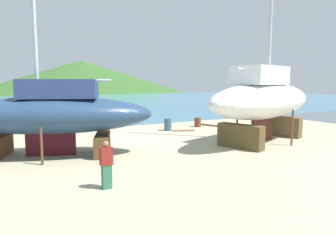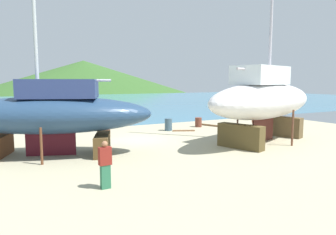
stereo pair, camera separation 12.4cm
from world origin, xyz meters
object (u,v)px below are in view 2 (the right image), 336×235
sailboat_small_center (264,100)px  worker (105,164)px  sailboat_far_slipway (51,114)px  barrel_by_slipway (106,130)px  barrel_rust_near (168,125)px  barrel_blue_faded (198,122)px  barrel_rust_far (258,121)px

sailboat_small_center → worker: 12.16m
sailboat_far_slipway → worker: 6.40m
barrel_by_slipway → barrel_rust_near: bearing=2.3°
barrel_by_slipway → barrel_blue_faded: bearing=5.3°
sailboat_far_slipway → barrel_blue_faded: 13.43m
barrel_blue_faded → worker: bearing=-135.7°
sailboat_far_slipway → sailboat_small_center: sailboat_small_center is taller
barrel_rust_near → barrel_blue_faded: barrel_rust_near is taller
worker → barrel_by_slipway: bearing=159.7°
barrel_rust_near → barrel_rust_far: (8.50, -0.88, -0.16)m
barrel_rust_near → barrel_blue_faded: bearing=9.9°
worker → barrel_blue_faded: worker is taller
barrel_rust_near → barrel_blue_faded: 3.22m
sailboat_small_center → barrel_by_slipway: size_ratio=17.76×
sailboat_small_center → barrel_by_slipway: 10.76m
barrel_rust_near → barrel_rust_far: bearing=-5.9°
barrel_by_slipway → sailboat_far_slipway: bearing=-135.0°
worker → barrel_blue_faded: size_ratio=2.21×
barrel_blue_faded → barrel_rust_far: size_ratio=0.99×
sailboat_far_slipway → barrel_by_slipway: size_ratio=16.19×
sailboat_far_slipway → sailboat_small_center: 12.64m
sailboat_small_center → worker: (-11.42, -3.78, -1.78)m
sailboat_far_slipway → barrel_rust_far: sailboat_far_slipway is taller
barrel_blue_faded → sailboat_small_center: bearing=-89.8°
barrel_by_slipway → barrel_blue_faded: barrel_by_slipway is taller
sailboat_small_center → worker: size_ratio=9.35×
sailboat_far_slipway → worker: (0.98, -6.19, -1.29)m
barrel_by_slipway → barrel_rust_far: size_ratio=1.15×
sailboat_far_slipway → sailboat_small_center: size_ratio=0.91×
sailboat_small_center → worker: bearing=-179.6°
barrel_blue_faded → barrel_rust_far: barrel_blue_faded is taller
barrel_blue_faded → barrel_rust_far: (5.33, -1.43, -0.08)m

